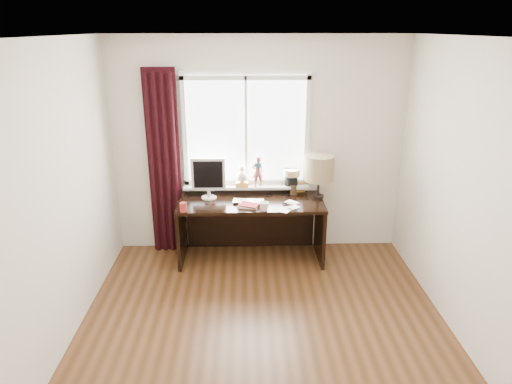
{
  "coord_description": "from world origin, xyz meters",
  "views": [
    {
      "loc": [
        -0.17,
        -3.35,
        2.67
      ],
      "look_at": [
        -0.05,
        1.25,
        1.0
      ],
      "focal_mm": 32.0,
      "sensor_mm": 36.0,
      "label": 1
    }
  ],
  "objects_px": {
    "table_lamp": "(319,168)",
    "monitor": "(208,176)",
    "mug": "(264,206)",
    "laptop": "(249,201)",
    "desk": "(251,217)",
    "red_cup": "(183,207)"
  },
  "relations": [
    {
      "from": "red_cup",
      "to": "monitor",
      "type": "bearing_deg",
      "value": 58.21
    },
    {
      "from": "mug",
      "to": "red_cup",
      "type": "relative_size",
      "value": 1.04
    },
    {
      "from": "red_cup",
      "to": "monitor",
      "type": "relative_size",
      "value": 0.21
    },
    {
      "from": "mug",
      "to": "desk",
      "type": "relative_size",
      "value": 0.06
    },
    {
      "from": "desk",
      "to": "table_lamp",
      "type": "bearing_deg",
      "value": -0.24
    },
    {
      "from": "red_cup",
      "to": "table_lamp",
      "type": "relative_size",
      "value": 0.2
    },
    {
      "from": "mug",
      "to": "table_lamp",
      "type": "distance_m",
      "value": 0.83
    },
    {
      "from": "table_lamp",
      "to": "monitor",
      "type": "bearing_deg",
      "value": 179.3
    },
    {
      "from": "laptop",
      "to": "desk",
      "type": "xyz_separation_m",
      "value": [
        0.03,
        0.15,
        -0.26
      ]
    },
    {
      "from": "laptop",
      "to": "monitor",
      "type": "xyz_separation_m",
      "value": [
        -0.47,
        0.16,
        0.26
      ]
    },
    {
      "from": "monitor",
      "to": "laptop",
      "type": "bearing_deg",
      "value": -18.67
    },
    {
      "from": "mug",
      "to": "laptop",
      "type": "bearing_deg",
      "value": 124.14
    },
    {
      "from": "table_lamp",
      "to": "mug",
      "type": "bearing_deg",
      "value": -149.08
    },
    {
      "from": "laptop",
      "to": "table_lamp",
      "type": "xyz_separation_m",
      "value": [
        0.83,
        0.14,
        0.35
      ]
    },
    {
      "from": "mug",
      "to": "desk",
      "type": "distance_m",
      "value": 0.52
    },
    {
      "from": "desk",
      "to": "laptop",
      "type": "bearing_deg",
      "value": -100.37
    },
    {
      "from": "mug",
      "to": "desk",
      "type": "xyz_separation_m",
      "value": [
        -0.14,
        0.4,
        -0.3
      ]
    },
    {
      "from": "mug",
      "to": "monitor",
      "type": "xyz_separation_m",
      "value": [
        -0.64,
        0.41,
        0.23
      ]
    },
    {
      "from": "monitor",
      "to": "mug",
      "type": "bearing_deg",
      "value": -32.63
    },
    {
      "from": "red_cup",
      "to": "desk",
      "type": "distance_m",
      "value": 0.9
    },
    {
      "from": "laptop",
      "to": "mug",
      "type": "relative_size",
      "value": 3.37
    },
    {
      "from": "desk",
      "to": "monitor",
      "type": "height_order",
      "value": "monitor"
    }
  ]
}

